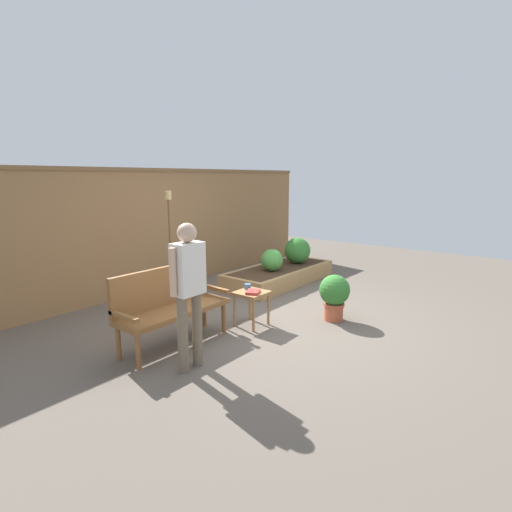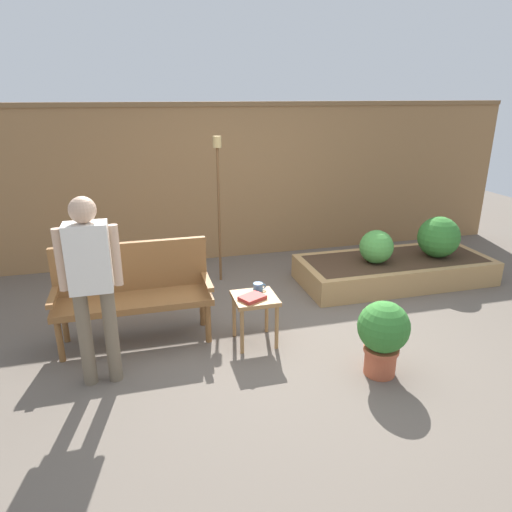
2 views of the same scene
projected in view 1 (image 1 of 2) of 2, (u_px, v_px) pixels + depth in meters
ground_plane at (272, 319)px, 5.81m from camera, size 14.00×14.00×0.00m
fence_back at (155, 229)px, 7.18m from camera, size 8.40×0.14×2.16m
garden_bench at (169, 301)px, 4.85m from camera, size 1.44×0.48×0.94m
side_table at (251, 298)px, 5.48m from camera, size 0.40×0.40×0.48m
cup_on_table at (248, 286)px, 5.58m from camera, size 0.12×0.09×0.08m
book_on_table at (253, 292)px, 5.39m from camera, size 0.27×0.25×0.03m
potted_boxwood at (334, 294)px, 5.68m from camera, size 0.43×0.43×0.66m
raised_planter_bed at (279, 275)px, 7.76m from camera, size 2.40×1.00×0.30m
shrub_near_bench at (272, 260)px, 7.42m from camera, size 0.41×0.41×0.41m
shrub_far_corner at (297, 250)px, 8.07m from camera, size 0.52×0.52×0.52m
tiki_torch at (170, 228)px, 6.30m from camera, size 0.10×0.10×1.79m
person_by_bench at (189, 284)px, 4.14m from camera, size 0.47×0.20×1.56m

